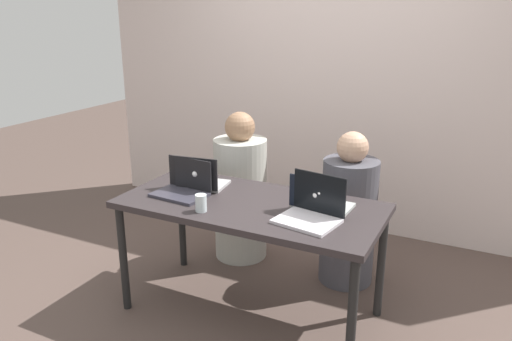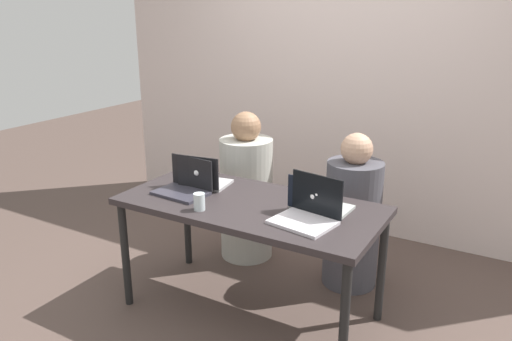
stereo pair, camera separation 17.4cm
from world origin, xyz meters
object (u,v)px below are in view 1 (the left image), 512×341
Objects in this scene: water_glass_left at (201,204)px; laptop_back_left at (201,180)px; laptop_front_right at (311,211)px; person_on_right at (348,217)px; laptop_front_left at (183,187)px; person_on_left at (241,194)px; laptop_back_right at (321,201)px.

laptop_back_left is at bearing 121.99° from water_glass_left.
person_on_right is at bearing 99.37° from laptop_front_right.
person_on_right is 1.05m from laptop_back_left.
laptop_front_right is at bearing 2.71° from laptop_front_left.
laptop_front_left reaches higher than water_glass_left.
person_on_left is at bearing -95.84° from laptop_back_left.
laptop_back_right is at bearing 14.50° from laptop_front_left.
person_on_right is 10.84× the size of water_glass_left.
laptop_front_right is at bearing 94.75° from laptop_back_right.
laptop_front_left is 0.95× the size of laptop_front_right.
laptop_front_right reaches higher than laptop_front_left.
person_on_right is 1.17m from laptop_front_left.
laptop_back_right is (0.83, -0.57, 0.29)m from person_on_left.
person_on_left reaches higher than laptop_front_right.
laptop_back_left is 3.18× the size of water_glass_left.
laptop_front_right is (0.85, -0.02, 0.01)m from laptop_front_left.
person_on_right reaches higher than laptop_front_left.
laptop_back_right is 0.81m from laptop_back_left.
laptop_front_right is at bearing 152.95° from person_on_left.
laptop_back_left reaches higher than water_glass_left.
laptop_front_left is 0.16m from laptop_back_left.
laptop_back_left is at bearing 177.69° from laptop_front_right.
person_on_left is 3.17× the size of laptop_front_right.
person_on_left is 1.16m from laptop_front_right.
laptop_back_left reaches higher than laptop_front_left.
person_on_right is at bearing -153.27° from laptop_back_left.
laptop_front_left is (-0.86, -0.72, 0.31)m from person_on_right.
laptop_front_right is (0.84, -0.74, 0.29)m from person_on_left.
laptop_back_left is at bearing 21.08° from person_on_right.
laptop_back_right is at bearing 160.19° from person_on_left.
laptop_back_right is at bearing 102.27° from laptop_front_right.
laptop_front_left is at bearing 143.38° from water_glass_left.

